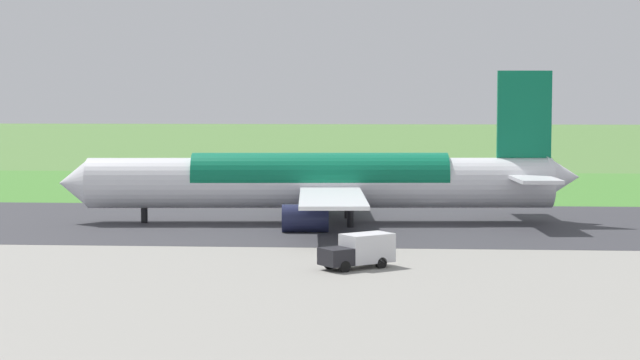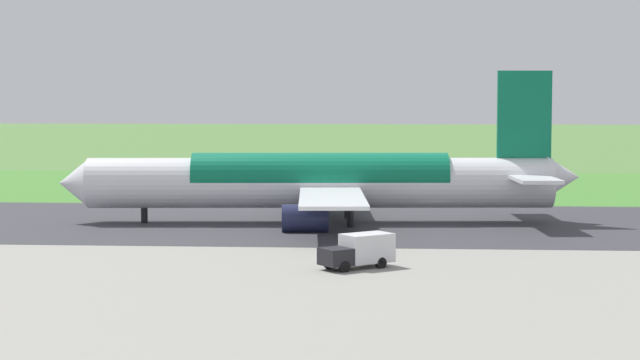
# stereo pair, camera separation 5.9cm
# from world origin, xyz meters

# --- Properties ---
(ground_plane) EXTENTS (800.00, 800.00, 0.00)m
(ground_plane) POSITION_xyz_m (0.00, 0.00, 0.00)
(ground_plane) COLOR #547F3D
(runway_asphalt) EXTENTS (600.00, 37.43, 0.06)m
(runway_asphalt) POSITION_xyz_m (0.00, 0.00, 0.03)
(runway_asphalt) COLOR #38383D
(runway_asphalt) RESTS_ON ground
(grass_verge_foreground) EXTENTS (600.00, 80.00, 0.04)m
(grass_verge_foreground) POSITION_xyz_m (0.00, -35.44, 0.02)
(grass_verge_foreground) COLOR #478534
(grass_verge_foreground) RESTS_ON ground
(airliner_main) EXTENTS (54.15, 44.34, 15.88)m
(airliner_main) POSITION_xyz_m (11.17, -0.03, 4.35)
(airliner_main) COLOR white
(airliner_main) RESTS_ON ground
(service_truck_baggage) EXTENTS (5.96, 5.33, 2.65)m
(service_truck_baggage) POSITION_xyz_m (6.41, 29.58, 1.40)
(service_truck_baggage) COLOR black
(service_truck_baggage) RESTS_ON ground
(no_stopping_sign) EXTENTS (0.60, 0.10, 2.73)m
(no_stopping_sign) POSITION_xyz_m (-2.88, -33.91, 1.62)
(no_stopping_sign) COLOR slate
(no_stopping_sign) RESTS_ON ground
(traffic_cone_orange) EXTENTS (0.40, 0.40, 0.55)m
(traffic_cone_orange) POSITION_xyz_m (4.17, -33.86, 0.28)
(traffic_cone_orange) COLOR orange
(traffic_cone_orange) RESTS_ON ground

